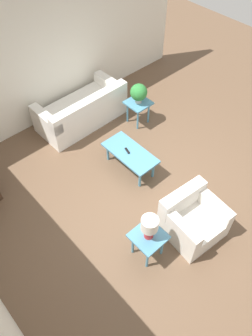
{
  "coord_description": "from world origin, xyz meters",
  "views": [
    {
      "loc": [
        -2.48,
        2.74,
        4.95
      ],
      "look_at": [
        0.31,
        0.22,
        0.55
      ],
      "focal_mm": 35.0,
      "sensor_mm": 36.0,
      "label": 1
    }
  ],
  "objects": [
    {
      "name": "ground_plane",
      "position": [
        0.0,
        0.0,
        0.0
      ],
      "size": [
        14.0,
        14.0,
        0.0
      ],
      "primitive_type": "plane",
      "color": "brown"
    },
    {
      "name": "wall_right",
      "position": [
        3.06,
        0.0,
        1.35
      ],
      "size": [
        0.12,
        7.2,
        2.7
      ],
      "color": "silver",
      "rests_on": "ground_plane"
    },
    {
      "name": "sofa",
      "position": [
        2.33,
        -0.32,
        0.31
      ],
      "size": [
        0.96,
        1.96,
        0.8
      ],
      "rotation": [
        0.0,
        0.0,
        1.59
      ],
      "color": "white",
      "rests_on": "ground_plane"
    },
    {
      "name": "armchair",
      "position": [
        -1.09,
        0.02,
        0.31
      ],
      "size": [
        0.93,
        0.95,
        0.79
      ],
      "rotation": [
        0.0,
        0.0,
        -1.67
      ],
      "color": "silver",
      "rests_on": "ground_plane"
    },
    {
      "name": "coffee_table",
      "position": [
        0.62,
        -0.17,
        0.39
      ],
      "size": [
        1.1,
        0.53,
        0.45
      ],
      "color": "teal",
      "rests_on": "ground_plane"
    },
    {
      "name": "side_table_plant",
      "position": [
        1.51,
        -1.23,
        0.45
      ],
      "size": [
        0.49,
        0.49,
        0.55
      ],
      "color": "teal",
      "rests_on": "ground_plane"
    },
    {
      "name": "side_table_lamp",
      "position": [
        -0.91,
        0.87,
        0.45
      ],
      "size": [
        0.49,
        0.49,
        0.55
      ],
      "color": "teal",
      "rests_on": "ground_plane"
    },
    {
      "name": "potted_plant",
      "position": [
        1.51,
        -1.23,
        0.79
      ],
      "size": [
        0.36,
        0.36,
        0.44
      ],
      "color": "#B2ADA3",
      "rests_on": "side_table_plant"
    },
    {
      "name": "table_lamp",
      "position": [
        -0.91,
        0.87,
        0.83
      ],
      "size": [
        0.26,
        0.26,
        0.45
      ],
      "color": "red",
      "rests_on": "side_table_lamp"
    },
    {
      "name": "remote_control",
      "position": [
        0.67,
        -0.15,
        0.46
      ],
      "size": [
        0.16,
        0.08,
        0.02
      ],
      "color": "black",
      "rests_on": "coffee_table"
    }
  ]
}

